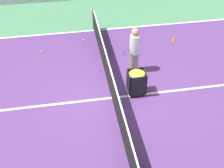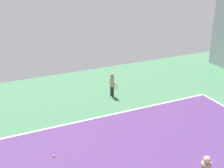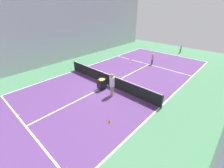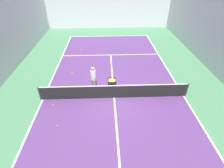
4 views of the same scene
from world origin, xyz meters
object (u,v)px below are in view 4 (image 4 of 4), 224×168
tennis_net (114,92)px  coach_at_net (93,77)px  ball_cart (112,83)px  training_cone_1 (72,72)px

tennis_net → coach_at_net: 1.86m
tennis_net → ball_cart: (-0.11, 0.88, 0.12)m
ball_cart → training_cone_1: 4.10m
coach_at_net → training_cone_1: 3.12m
training_cone_1 → ball_cart: bearing=-37.8°
training_cone_1 → tennis_net: bearing=-45.3°
coach_at_net → ball_cart: 1.38m
ball_cart → training_cone_1: size_ratio=4.00×
coach_at_net → ball_cart: coach_at_net is taller
ball_cart → training_cone_1: bearing=142.2°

